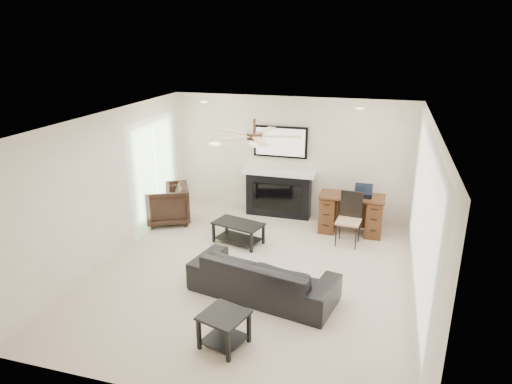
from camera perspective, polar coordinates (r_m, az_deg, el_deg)
room_shell at (r=6.82m, az=1.25°, el=2.25°), size 5.50×5.54×2.52m
sofa at (r=6.78m, az=0.84°, el=-10.45°), size 2.28×1.26×0.63m
armchair at (r=9.45m, az=-11.02°, el=-1.48°), size 1.15×1.14×0.79m
coffee_table at (r=8.43m, az=-2.22°, el=-5.13°), size 1.00×0.72×0.40m
end_table_near at (r=5.87m, az=-4.00°, el=-16.80°), size 0.65×0.65×0.45m
end_table_left at (r=8.94m, az=-17.13°, el=-4.39°), size 0.57×0.57×0.45m
fireplace_unit at (r=9.44m, az=2.85°, el=2.43°), size 1.52×0.34×1.91m
desk at (r=8.99m, az=11.77°, el=-2.72°), size 1.22×0.56×0.76m
desk_chair at (r=8.44m, az=11.50°, el=-3.40°), size 0.46×0.48×0.97m
laptop at (r=8.79m, az=13.27°, el=0.11°), size 0.33×0.24×0.23m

